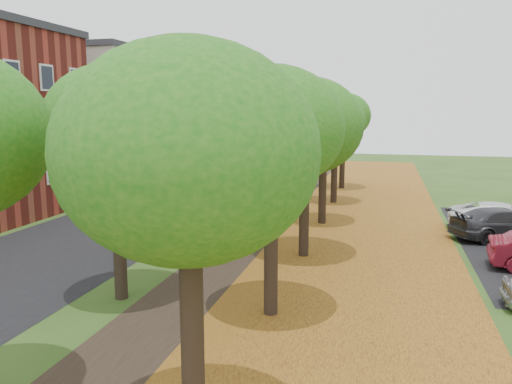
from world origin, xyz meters
The scene contains 8 objects.
street_asphalt centered at (-7.50, 15.00, 0.00)m, with size 8.00×70.00×0.01m, color black.
footpath centered at (0.00, 15.00, 0.00)m, with size 3.20×70.00×0.01m, color black.
leaf_verge centered at (5.00, 15.00, 0.01)m, with size 7.50×70.00×0.01m, color #AC761F.
tree_row_west centered at (-2.20, 15.00, 5.11)m, with size 4.10×34.10×6.89m.
tree_row_east centered at (2.60, 15.00, 5.11)m, with size 4.10×34.10×6.89m.
building_cream centered at (-17.00, 33.00, 5.21)m, with size 10.30×20.30×10.40m.
car_grey centered at (11.00, 16.82, 0.71)m, with size 1.99×4.89×1.42m, color #343539.
car_white centered at (11.30, 18.15, 0.71)m, with size 2.34×5.08×1.41m, color white.
Camera 1 is at (5.61, -7.37, 5.87)m, focal length 35.00 mm.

